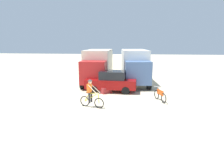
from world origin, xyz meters
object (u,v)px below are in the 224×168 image
at_px(box_truck_white_box, 135,65).
at_px(cyclist_orange_shirt, 91,94).
at_px(sedan_parked, 112,81).
at_px(box_truck_cream_rv, 98,65).
at_px(supply_crate, 105,90).
at_px(bicycle_spare, 160,96).

relative_size(box_truck_white_box, cyclist_orange_shirt, 3.83).
bearing_deg(sedan_parked, box_truck_white_box, 63.68).
bearing_deg(box_truck_cream_rv, box_truck_white_box, 5.83).
bearing_deg(box_truck_white_box, supply_crate, -118.78).
xyz_separation_m(sedan_parked, supply_crate, (-0.49, -0.51, -0.64)).
xyz_separation_m(box_truck_cream_rv, supply_crate, (1.30, -3.93, -1.63)).
bearing_deg(box_truck_cream_rv, supply_crate, -71.68).
bearing_deg(bicycle_spare, box_truck_white_box, 106.93).
bearing_deg(bicycle_spare, box_truck_cream_rv, 133.90).
bearing_deg(bicycle_spare, cyclist_orange_shirt, -157.07).
height_order(box_truck_white_box, bicycle_spare, box_truck_white_box).
distance_m(sedan_parked, bicycle_spare, 4.43).
bearing_deg(cyclist_orange_shirt, box_truck_cream_rv, 97.31).
distance_m(bicycle_spare, supply_crate, 4.61).
height_order(sedan_parked, cyclist_orange_shirt, cyclist_orange_shirt).
height_order(sedan_parked, bicycle_spare, sedan_parked).
distance_m(cyclist_orange_shirt, supply_crate, 3.80).
xyz_separation_m(bicycle_spare, supply_crate, (-4.23, 1.82, -0.15)).
height_order(box_truck_cream_rv, box_truck_white_box, same).
bearing_deg(cyclist_orange_shirt, sedan_parked, 79.27).
relative_size(box_truck_cream_rv, sedan_parked, 1.61).
height_order(cyclist_orange_shirt, bicycle_spare, cyclist_orange_shirt).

